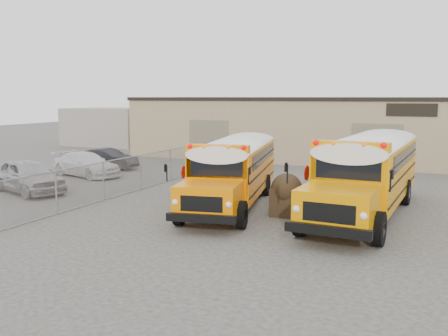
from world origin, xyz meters
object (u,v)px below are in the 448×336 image
at_px(school_bus_left, 256,151).
at_px(tarp_bundle, 286,194).
at_px(car_white, 86,164).
at_px(school_bus_right, 392,151).
at_px(car_dark, 107,159).
at_px(car_silver, 28,176).

relative_size(school_bus_left, tarp_bundle, 6.03).
relative_size(school_bus_left, car_white, 2.13).
bearing_deg(car_white, tarp_bundle, -94.43).
relative_size(school_bus_left, school_bus_right, 0.93).
relative_size(school_bus_left, car_dark, 2.53).
bearing_deg(school_bus_left, school_bus_right, 10.64).
bearing_deg(school_bus_left, car_silver, -139.17).
bearing_deg(car_white, car_silver, -156.85).
xyz_separation_m(school_bus_left, tarp_bundle, (4.05, -7.21, -0.82)).
xyz_separation_m(school_bus_left, car_dark, (-10.55, 0.47, -1.03)).
xyz_separation_m(school_bus_left, school_bus_right, (7.11, 1.34, 0.17)).
height_order(car_silver, car_white, car_silver).
relative_size(school_bus_left, car_silver, 2.11).
xyz_separation_m(school_bus_right, car_silver, (-16.15, -9.15, -1.03)).
distance_m(school_bus_left, tarp_bundle, 8.31).
bearing_deg(car_dark, school_bus_left, -95.66).
distance_m(school_bus_left, car_dark, 10.61).
bearing_deg(school_bus_left, tarp_bundle, -60.72).
xyz_separation_m(car_silver, car_white, (-0.82, 5.35, -0.13)).
bearing_deg(tarp_bundle, car_silver, -177.37).
bearing_deg(car_silver, car_dark, 29.02).
distance_m(school_bus_right, tarp_bundle, 9.14).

